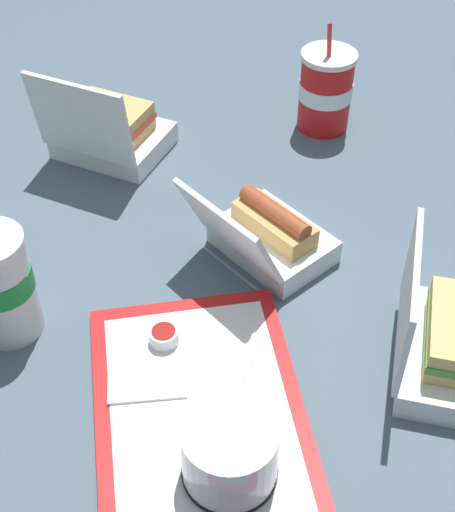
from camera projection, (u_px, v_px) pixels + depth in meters
name	position (u px, v px, depth m)	size (l,w,h in m)	color
ground_plane	(206.00, 290.00, 1.05)	(3.20, 3.20, 0.00)	#4C6070
food_tray	(200.00, 410.00, 0.89)	(0.41, 0.32, 0.01)	red
cake_container	(230.00, 453.00, 0.80)	(0.11, 0.11, 0.09)	black
ketchup_cup	(164.00, 336.00, 0.95)	(0.04, 0.04, 0.02)	white
napkin_stack	(147.00, 369.00, 0.93)	(0.10, 0.10, 0.00)	white
plastic_fork	(248.00, 364.00, 0.93)	(0.11, 0.01, 0.01)	white
clamshell_sandwich_center	(110.00, 131.00, 1.27)	(0.25, 0.25, 0.19)	white
clamshell_sandwich_right	(451.00, 343.00, 0.92)	(0.25, 0.23, 0.18)	white
clamshell_hotdog_corner	(268.00, 235.00, 1.08)	(0.23, 0.23, 0.15)	white
soda_cup_corner	(326.00, 90.00, 1.31)	(0.10, 0.10, 0.21)	red
soda_cup_back	(0.00, 284.00, 0.94)	(0.09, 0.09, 0.23)	white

